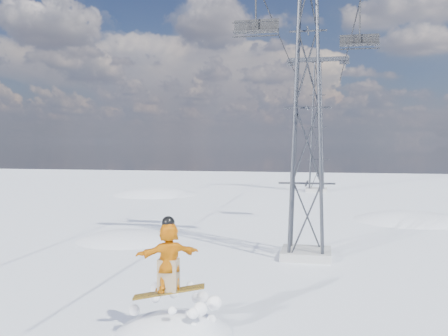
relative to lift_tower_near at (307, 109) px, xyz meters
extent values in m
sphere|color=white|center=(-12.80, 20.00, -15.87)|extent=(22.00, 22.00, 22.00)
cube|color=#999999|center=(0.00, 0.00, -5.32)|extent=(1.80, 1.80, 0.30)
cube|color=#999999|center=(0.00, 25.00, -5.32)|extent=(1.80, 1.80, 0.30)
cube|color=#32343B|center=(0.00, 25.00, 5.78)|extent=(5.00, 0.35, 0.35)
cube|color=#32343B|center=(-2.20, 25.00, 5.58)|extent=(0.80, 0.25, 0.50)
cube|color=#32343B|center=(2.20, 25.00, 5.58)|extent=(0.80, 0.25, 0.50)
cylinder|color=black|center=(-2.20, 11.50, 5.38)|extent=(0.06, 51.00, 0.06)
cylinder|color=black|center=(2.20, 11.50, 5.38)|extent=(0.06, 51.00, 0.06)
cube|color=#A07315|center=(-2.65, -8.21, -4.44)|extent=(1.57, 0.61, 0.30)
imported|color=orange|center=(-2.65, -8.21, -3.67)|extent=(1.43, 1.09, 1.50)
cube|color=#867152|center=(-2.65, -8.21, -4.08)|extent=(0.53, 0.49, 0.69)
sphere|color=black|center=(-2.65, -8.21, -2.94)|extent=(0.28, 0.28, 0.28)
cylinder|color=black|center=(-2.20, 2.22, 4.36)|extent=(0.07, 0.07, 2.05)
cube|color=black|center=(-2.20, 2.22, 3.33)|extent=(1.87, 0.42, 0.07)
cube|color=black|center=(-2.20, 2.43, 3.61)|extent=(1.87, 0.06, 0.51)
cylinder|color=black|center=(-2.20, 1.99, 3.10)|extent=(1.87, 0.06, 0.06)
cylinder|color=black|center=(-2.20, 1.94, 3.66)|extent=(1.87, 0.05, 0.05)
cylinder|color=black|center=(2.20, 6.18, 4.38)|extent=(0.07, 0.07, 2.00)
cube|color=black|center=(2.20, 6.18, 3.38)|extent=(1.82, 0.41, 0.07)
cube|color=black|center=(2.20, 6.38, 3.65)|extent=(1.82, 0.05, 0.50)
cylinder|color=black|center=(2.20, 5.95, 3.15)|extent=(1.82, 0.05, 0.05)
cylinder|color=black|center=(2.20, 5.91, 3.70)|extent=(1.82, 0.05, 0.05)
camera|label=1|loc=(0.61, -18.38, -1.21)|focal=40.00mm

